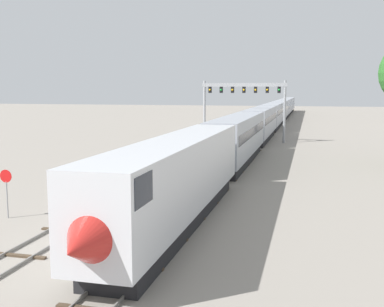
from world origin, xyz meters
TOP-DOWN VIEW (x-y plane):
  - ground_plane at (0.00, 0.00)m, footprint 400.00×400.00m
  - track_main at (2.00, 60.00)m, footprint 2.60×200.00m
  - track_near at (-3.50, 40.00)m, footprint 2.60×160.00m
  - passenger_train at (2.00, 73.19)m, footprint 3.04×158.62m
  - signal_gantry at (-0.25, 47.27)m, footprint 12.10×0.49m
  - stop_sign at (-8.00, 3.52)m, footprint 0.76×0.08m

SIDE VIEW (x-z plane):
  - ground_plane at x=0.00m, z-range 0.00..0.00m
  - track_main at x=2.00m, z-range -0.01..0.15m
  - track_near at x=-3.50m, z-range -0.01..0.15m
  - stop_sign at x=-8.00m, z-range 0.43..3.31m
  - passenger_train at x=2.00m, z-range 0.21..5.01m
  - signal_gantry at x=-0.25m, z-range 2.08..10.82m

